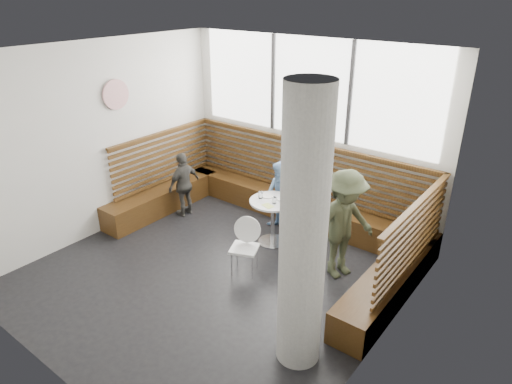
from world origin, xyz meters
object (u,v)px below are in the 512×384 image
Objects in this scene: cafe_table at (273,213)px; child_left at (184,184)px; adult_man at (344,225)px; child_back at (281,198)px; concrete_column at (303,236)px; cafe_chair at (247,242)px.

child_left reaches higher than cafe_table.
adult_man reaches higher than cafe_table.
cafe_table is 0.61× the size of child_back.
adult_man reaches higher than child_left.
concrete_column is at bearing -35.35° from child_back.
child_back reaches higher than cafe_table.
cafe_table is 0.47× the size of adult_man.
child_back is 1.05× the size of child_left.
concrete_column is 2.51× the size of child_back.
child_left is at bearing 111.92° from adult_man.
child_left reaches higher than cafe_chair.
child_left is (-2.09, 0.76, 0.11)m from cafe_chair.
adult_man is 3.24m from child_left.
child_left is (-1.79, -0.54, -0.03)m from child_back.
child_back is at bearing 107.81° from child_left.
concrete_column is 2.63× the size of child_left.
concrete_column is 4.15m from child_left.
child_left is (-3.63, 1.74, -0.99)m from concrete_column.
adult_man is at bearing -5.15° from cafe_table.
cafe_chair is (-1.54, 0.99, -1.10)m from concrete_column.
cafe_chair is at bearing -61.14° from child_back.
adult_man is 1.55m from child_back.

